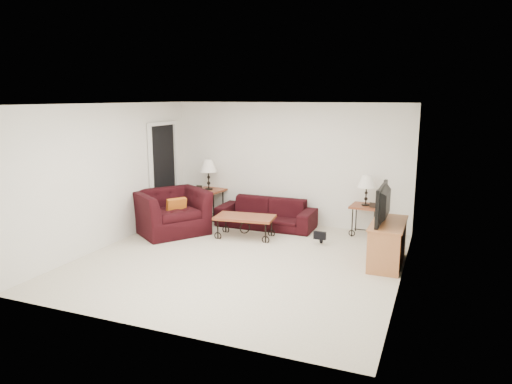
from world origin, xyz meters
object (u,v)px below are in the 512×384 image
armchair (171,212)px  tv_stand (387,243)px  sofa (266,213)px  side_table_left (209,204)px  lamp_left (209,175)px  lamp_right (366,190)px  backpack (321,232)px  side_table_right (365,220)px  television (388,204)px  coffee_table (245,227)px

armchair → tv_stand: 4.11m
sofa → side_table_left: 1.40m
lamp_left → lamp_right: size_ratio=1.11×
sofa → backpack: size_ratio=4.47×
side_table_right → television: size_ratio=0.57×
side_table_right → lamp_left: size_ratio=0.90×
coffee_table → television: television is taller
sofa → backpack: 1.47m
side_table_left → side_table_right: 3.34m
armchair → tv_stand: bearing=-58.2°
sofa → lamp_right: (1.95, 0.18, 0.59)m
side_table_left → side_table_right: size_ratio=1.11×
sofa → coffee_table: 0.84m
sofa → lamp_left: lamp_left is taller
tv_stand → side_table_right: bearing=111.4°
lamp_right → television: size_ratio=0.57×
side_table_left → tv_stand: (3.93, -1.50, 0.02)m
side_table_left → armchair: 1.26m
side_table_left → tv_stand: size_ratio=0.57×
tv_stand → backpack: 1.40m
side_table_right → armchair: size_ratio=0.45×
coffee_table → backpack: size_ratio=2.48×
sofa → side_table_left: (-1.39, 0.18, 0.03)m
side_table_right → backpack: 1.05m
lamp_left → side_table_right: bearing=0.0°
side_table_right → armchair: 3.74m
lamp_right → tv_stand: 1.69m
sofa → lamp_right: 2.05m
side_table_right → coffee_table: bearing=-154.1°
lamp_left → armchair: size_ratio=0.50×
lamp_left → television: bearing=-20.9°
television → armchair: bearing=-93.5°
armchair → television: (4.08, -0.25, 0.56)m
armchair → lamp_right: bearing=-35.2°
tv_stand → armchair: bearing=176.6°
side_table_left → television: size_ratio=0.63×
sofa → coffee_table: sofa is taller
armchair → backpack: (2.88, 0.41, -0.20)m
sofa → backpack: sofa is taller
side_table_right → television: 1.74m
side_table_left → side_table_right: side_table_left is taller
tv_stand → side_table_left: bearing=159.2°
coffee_table → backpack: backpack is taller
side_table_left → lamp_right: size_ratio=1.11×
coffee_table → armchair: bearing=-170.4°
television → side_table_right: bearing=-159.3°
side_table_right → lamp_right: lamp_right is taller
armchair → backpack: 2.92m
sofa → television: bearing=-27.6°
armchair → backpack: bearing=-46.5°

